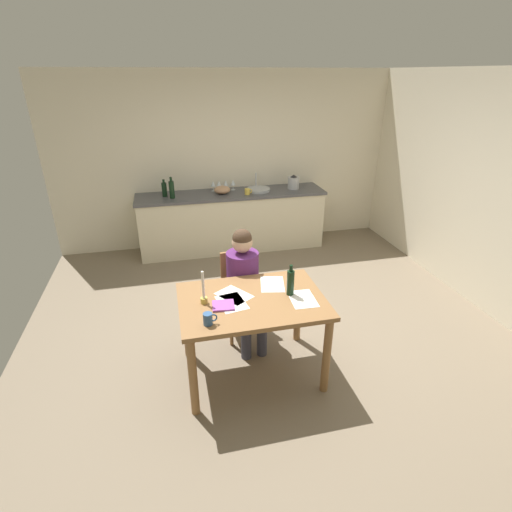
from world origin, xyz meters
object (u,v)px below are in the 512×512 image
person_seated (245,281)px  stovetop_kettle (293,182)px  candlestick (204,294)px  wine_glass_back_left (219,184)px  book_magazine (223,305)px  wine_glass_by_kettle (226,183)px  dining_table (252,311)px  wine_glass_near_sink (233,183)px  coffee_mug (208,319)px  mixing_bowl (222,190)px  wine_glass_back_right (213,184)px  bottle_oil (164,189)px  sink_unit (258,189)px  bottle_vinegar (172,189)px  wine_bottle_on_table (291,282)px  chair_at_table (241,289)px  teacup_on_counter (247,192)px

person_seated → stovetop_kettle: person_seated is taller
candlestick → wine_glass_back_left: (0.57, 2.98, 0.14)m
book_magazine → wine_glass_by_kettle: size_ratio=1.16×
wine_glass_back_left → stovetop_kettle: bearing=-7.5°
dining_table → candlestick: bearing=175.4°
person_seated → wine_glass_near_sink: size_ratio=7.76×
coffee_mug → mixing_bowl: mixing_bowl is taller
dining_table → candlestick: size_ratio=4.19×
coffee_mug → wine_glass_back_right: (0.48, 3.29, 0.17)m
book_magazine → bottle_oil: bearing=103.1°
sink_unit → wine_glass_back_right: size_ratio=2.34×
bottle_vinegar → mixing_bowl: bottle_vinegar is taller
bottle_oil → person_seated: bearing=-73.7°
person_seated → sink_unit: bearing=73.3°
coffee_mug → wine_bottle_on_table: size_ratio=0.39×
sink_unit → wine_glass_back_right: sink_unit is taller
book_magazine → bottle_oil: bottle_oil is taller
wine_bottle_on_table → wine_glass_near_sink: (0.04, 3.01, 0.10)m
candlestick → book_magazine: bearing=-31.4°
wine_glass_near_sink → chair_at_table: bearing=-98.5°
wine_bottle_on_table → wine_glass_back_left: 3.02m
book_magazine → bottle_oil: (-0.39, 2.94, 0.21)m
coffee_mug → wine_bottle_on_table: (0.74, 0.29, 0.07)m
sink_unit → wine_glass_back_left: (-0.58, 0.15, 0.09)m
wine_glass_near_sink → wine_glass_by_kettle: size_ratio=1.00×
mixing_bowl → wine_glass_back_right: wine_glass_back_right is taller
coffee_mug → candlestick: bearing=89.8°
coffee_mug → wine_glass_near_sink: wine_glass_near_sink is taller
candlestick → sink_unit: bearing=67.9°
person_seated → wine_glass_back_left: person_seated is taller
bottle_oil → mixing_bowl: bearing=-2.1°
book_magazine → wine_glass_near_sink: 3.14m
chair_at_table → mixing_bowl: mixing_bowl is taller
candlestick → bottle_vinegar: size_ratio=0.97×
candlestick → wine_glass_near_sink: 3.09m
wine_bottle_on_table → stovetop_kettle: bearing=71.4°
wine_glass_back_left → candlestick: bearing=-100.8°
bottle_oil → bottle_vinegar: size_ratio=0.82×
book_magazine → bottle_vinegar: bearing=101.3°
sink_unit → stovetop_kettle: sink_unit is taller
dining_table → teacup_on_counter: (0.54, 2.71, 0.28)m
dining_table → wine_glass_back_right: wine_glass_back_right is taller
book_magazine → stovetop_kettle: bearing=67.4°
dining_table → chair_at_table: (0.03, 0.67, -0.17)m
coffee_mug → bottle_oil: bearing=94.4°
wine_bottle_on_table → wine_glass_back_left: size_ratio=1.83×
book_magazine → wine_glass_by_kettle: bearing=85.8°
book_magazine → wine_glass_back_left: wine_glass_back_left is taller
candlestick → dining_table: bearing=-4.6°
sink_unit → wine_glass_near_sink: (-0.36, 0.15, 0.09)m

